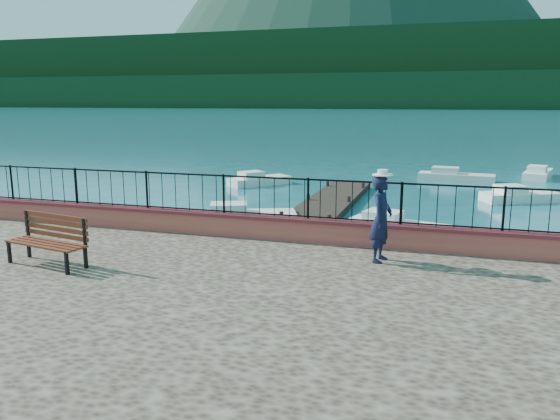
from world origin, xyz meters
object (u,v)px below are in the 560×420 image
Objects in this scene: person at (381,219)px; boat_1 at (397,223)px; park_bench at (48,251)px; boat_0 at (244,213)px; boat_2 at (520,193)px; boat_3 at (260,178)px; boat_5 at (538,171)px; boat_4 at (456,174)px.

person reaches higher than boat_1.
boat_0 is (0.60, 9.86, -1.11)m from park_bench.
boat_1 is 9.37m from boat_2.
boat_0 is 1.13× the size of boat_1.
park_bench is at bearing -133.96° from boat_3.
park_bench reaches higher than boat_0.
boat_5 is (1.95, 8.82, 0.00)m from boat_2.
boat_4 is (8.39, 23.77, -1.11)m from park_bench.
park_bench is at bearing 167.87° from boat_5.
boat_4 is at bearing 88.91° from boat_2.
person is 0.54× the size of boat_2.
park_bench reaches higher than boat_2.
boat_2 is (10.54, 7.94, 0.00)m from boat_0.
park_bench is at bearing 118.98° from person.
person is 0.54× the size of boat_1.
boat_0 is 1.14× the size of boat_2.
boat_0 is at bearing -112.99° from boat_4.
boat_2 and boat_5 have the same top height.
park_bench is 1.06× the size of person.
park_bench is 29.69m from boat_5.
boat_1 is at bearing 172.10° from boat_5.
person is at bearing -72.46° from boat_1.
boat_0 and boat_2 have the same top height.
boat_3 is 16.88m from boat_5.
person is at bearing -88.53° from boat_4.
boat_5 is (6.50, 24.30, -1.73)m from person.
person is at bearing -132.31° from boat_2.
boat_2 is (4.84, 8.02, 0.00)m from boat_1.
boat_4 is (10.38, 4.73, 0.00)m from boat_3.
boat_3 is at bearing 106.57° from park_bench.
park_bench reaches higher than boat_4.
person reaches higher than boat_4.
person reaches higher than boat_3.
person is 0.44× the size of boat_4.
boat_1 is 0.92× the size of boat_5.
boat_2 is (11.14, 17.80, -1.11)m from park_bench.
boat_1 is at bearing -98.05° from boat_3.
person reaches higher than boat_2.
boat_0 is 1.04× the size of boat_5.
boat_2 is at bearing -58.92° from boat_4.
boat_2 is 6.57m from boat_4.
boat_1 is 18.16m from boat_5.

